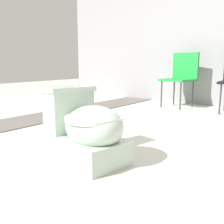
{
  "coord_description": "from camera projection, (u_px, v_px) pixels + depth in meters",
  "views": [
    {
      "loc": [
        1.27,
        -1.35,
        0.68
      ],
      "look_at": [
        0.04,
        0.23,
        0.3
      ],
      "focal_mm": 42.0,
      "sensor_mm": 36.0,
      "label": 1
    }
  ],
  "objects": [
    {
      "name": "folding_chair_left",
      "position": [
        181.0,
        74.0,
        4.06
      ],
      "size": [
        0.5,
        0.5,
        0.83
      ],
      "rotation": [
        0.0,
        0.0,
        -1.73
      ],
      "color": "#1E8C38",
      "rests_on": "ground"
    },
    {
      "name": "gravel_strip",
      "position": [
        33.0,
        119.0,
        3.17
      ],
      "size": [
        0.56,
        8.0,
        0.01
      ],
      "primitive_type": "cube",
      "color": "#605B56",
      "rests_on": "ground"
    },
    {
      "name": "toilet",
      "position": [
        86.0,
        130.0,
        1.82
      ],
      "size": [
        0.69,
        0.49,
        0.52
      ],
      "rotation": [
        0.0,
        0.0,
        -0.19
      ],
      "color": "#B2C6B7",
      "rests_on": "ground"
    },
    {
      "name": "ground_plane",
      "position": [
        89.0,
        156.0,
        1.94
      ],
      "size": [
        14.0,
        14.0,
        0.0
      ],
      "primitive_type": "plane",
      "color": "beige"
    }
  ]
}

